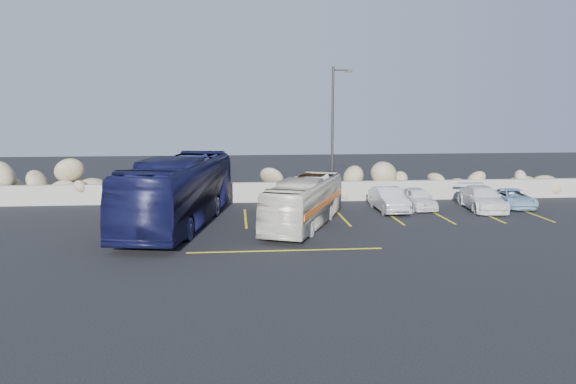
{
  "coord_description": "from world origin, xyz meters",
  "views": [
    {
      "loc": [
        -2.96,
        -21.95,
        5.86
      ],
      "look_at": [
        -0.54,
        4.0,
        1.83
      ],
      "focal_mm": 35.0,
      "sensor_mm": 36.0,
      "label": 1
    }
  ],
  "objects": [
    {
      "name": "car_a",
      "position": [
        7.34,
        8.83,
        0.61
      ],
      "size": [
        1.56,
        3.65,
        1.23
      ],
      "primitive_type": "imported",
      "rotation": [
        0.0,
        0.0,
        0.03
      ],
      "color": "white",
      "rests_on": "ground"
    },
    {
      "name": "riprap_pile",
      "position": [
        0.0,
        13.2,
        1.3
      ],
      "size": [
        54.0,
        2.8,
        2.6
      ],
      "primitive_type": null,
      "color": "#978863",
      "rests_on": "ground"
    },
    {
      "name": "seawall",
      "position": [
        0.0,
        12.0,
        0.6
      ],
      "size": [
        60.0,
        0.4,
        1.2
      ],
      "primitive_type": "cube",
      "color": "gray",
      "rests_on": "ground"
    },
    {
      "name": "tour_coach",
      "position": [
        -5.76,
        5.62,
        1.69
      ],
      "size": [
        5.0,
        12.47,
        3.39
      ],
      "primitive_type": "imported",
      "rotation": [
        0.0,
        0.0,
        -0.18
      ],
      "color": "black",
      "rests_on": "ground"
    },
    {
      "name": "vintage_bus",
      "position": [
        0.35,
        4.85,
        1.19
      ],
      "size": [
        5.04,
        8.66,
        2.38
      ],
      "primitive_type": "imported",
      "rotation": [
        0.0,
        0.0,
        -0.38
      ],
      "color": "silver",
      "rests_on": "ground"
    },
    {
      "name": "parking_lines",
      "position": [
        4.64,
        5.57,
        0.01
      ],
      "size": [
        18.16,
        9.36,
        0.01
      ],
      "color": "gold",
      "rests_on": "ground"
    },
    {
      "name": "car_b",
      "position": [
        5.52,
        8.24,
        0.66
      ],
      "size": [
        1.5,
        4.04,
        1.32
      ],
      "primitive_type": "imported",
      "rotation": [
        0.0,
        0.0,
        0.03
      ],
      "color": "silver",
      "rests_on": "ground"
    },
    {
      "name": "ground",
      "position": [
        0.0,
        0.0,
        0.0
      ],
      "size": [
        90.0,
        90.0,
        0.0
      ],
      "primitive_type": "plane",
      "color": "black",
      "rests_on": "ground"
    },
    {
      "name": "car_c",
      "position": [
        10.91,
        8.2,
        0.65
      ],
      "size": [
        2.26,
        4.66,
        1.31
      ],
      "primitive_type": "imported",
      "rotation": [
        0.0,
        0.0,
        -0.1
      ],
      "color": "white",
      "rests_on": "ground"
    },
    {
      "name": "car_d",
      "position": [
        13.09,
        8.84,
        0.52
      ],
      "size": [
        2.08,
        3.91,
        1.05
      ],
      "primitive_type": "imported",
      "rotation": [
        0.0,
        0.0,
        -0.09
      ],
      "color": "#92B6D0",
      "rests_on": "ground"
    },
    {
      "name": "lamppost",
      "position": [
        2.56,
        9.5,
        4.3
      ],
      "size": [
        1.14,
        0.18,
        8.0
      ],
      "color": "#2C2A27",
      "rests_on": "ground"
    }
  ]
}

